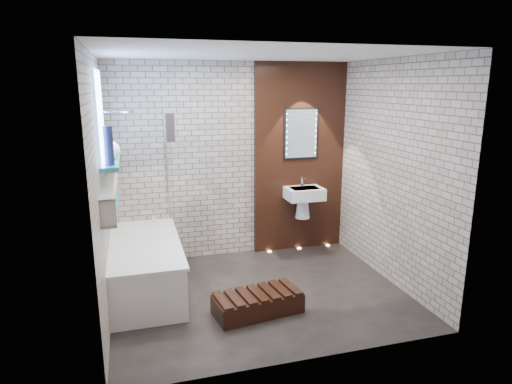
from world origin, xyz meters
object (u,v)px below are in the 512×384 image
object	(u,v)px
bathtub	(145,266)
bath_screen	(169,172)
led_mirror	(301,134)
washbasin	(304,198)
walnut_step	(258,304)

from	to	relation	value
bathtub	bath_screen	xyz separation A→B (m)	(0.35, 0.44, 0.99)
bath_screen	bathtub	bearing A→B (deg)	-128.90
bathtub	led_mirror	xyz separation A→B (m)	(2.17, 0.78, 1.36)
bathtub	led_mirror	distance (m)	2.68
led_mirror	bathtub	bearing A→B (deg)	-160.22
washbasin	walnut_step	xyz separation A→B (m)	(-1.09, -1.48, -0.69)
bath_screen	led_mirror	world-z (taller)	led_mirror
washbasin	bathtub	bearing A→B (deg)	-163.99
washbasin	walnut_step	world-z (taller)	washbasin
washbasin	walnut_step	bearing A→B (deg)	-126.40
bathtub	bath_screen	bearing A→B (deg)	51.10
bath_screen	walnut_step	world-z (taller)	bath_screen
walnut_step	washbasin	bearing A→B (deg)	53.60
bathtub	bath_screen	size ratio (longest dim) A/B	1.24
bathtub	walnut_step	xyz separation A→B (m)	(1.08, -0.86, -0.19)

